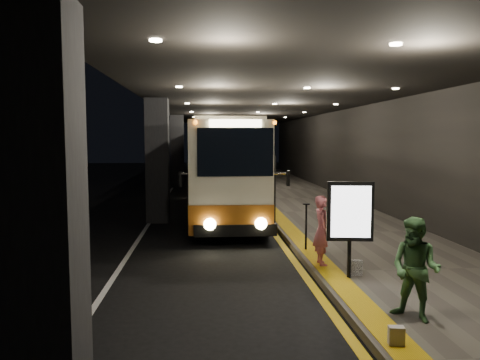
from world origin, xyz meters
name	(u,v)px	position (x,y,z in m)	size (l,w,h in m)	color
ground	(199,246)	(0.00, 0.00, 0.00)	(90.00, 90.00, 0.00)	black
lane_line_white	(153,217)	(-1.80, 5.00, 0.01)	(0.12, 50.00, 0.01)	silver
kerb_stripe_yellow	(261,216)	(2.35, 5.00, 0.01)	(0.18, 50.00, 0.01)	gold
sidewalk	(322,213)	(4.75, 5.00, 0.07)	(4.50, 50.00, 0.15)	#514C44
tactile_strip	(274,212)	(2.85, 5.00, 0.16)	(0.50, 50.00, 0.01)	gold
terminal_wall	(380,138)	(7.00, 5.00, 3.00)	(0.10, 50.00, 6.00)	black
support_columns	(158,161)	(-1.50, 4.00, 2.20)	(0.80, 24.80, 4.40)	black
canopy	(266,96)	(2.50, 5.00, 4.60)	(9.00, 50.00, 0.40)	black
coach_main	(226,172)	(1.00, 5.16, 1.68)	(2.55, 11.32, 3.51)	beige
coach_second	(220,158)	(1.13, 16.92, 1.77)	(2.47, 11.76, 3.70)	beige
passenger_boarding	(322,230)	(2.80, -2.63, 0.94)	(0.57, 0.38, 1.57)	#D7646E
passenger_waiting_green	(416,269)	(3.45, -5.93, 0.96)	(0.79, 0.49, 1.63)	#40703E
bag_polka	(356,268)	(3.31, -3.49, 0.31)	(0.26, 0.11, 0.32)	black
bag_plain	(396,336)	(2.80, -6.80, 0.28)	(0.21, 0.12, 0.27)	#BBB2AF
info_sign	(350,213)	(3.11, -3.67, 1.49)	(0.94, 0.23, 1.98)	black
stanchion_post	(306,227)	(2.75, -1.22, 0.74)	(0.05, 0.05, 1.19)	black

